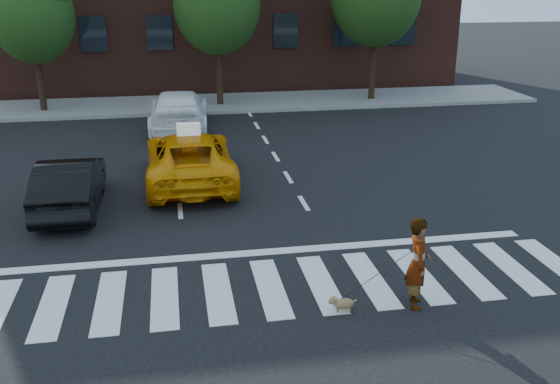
% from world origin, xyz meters
% --- Properties ---
extents(ground, '(120.00, 120.00, 0.00)m').
position_xyz_m(ground, '(0.00, 0.00, 0.00)').
color(ground, black).
rests_on(ground, ground).
extents(crosswalk, '(13.00, 2.40, 0.01)m').
position_xyz_m(crosswalk, '(0.00, 0.00, 0.01)').
color(crosswalk, silver).
rests_on(crosswalk, ground).
extents(stop_line, '(12.00, 0.30, 0.01)m').
position_xyz_m(stop_line, '(0.00, 1.60, 0.01)').
color(stop_line, silver).
rests_on(stop_line, ground).
extents(sidewalk_far, '(30.00, 4.00, 0.15)m').
position_xyz_m(sidewalk_far, '(0.00, 17.50, 0.07)').
color(sidewalk_far, slate).
rests_on(sidewalk_far, ground).
extents(tree_left, '(3.39, 3.38, 6.50)m').
position_xyz_m(tree_left, '(-6.97, 17.00, 4.44)').
color(tree_left, black).
rests_on(tree_left, ground).
extents(taxi, '(2.42, 5.19, 1.44)m').
position_xyz_m(taxi, '(-1.24, 6.72, 0.72)').
color(taxi, orange).
rests_on(taxi, ground).
extents(black_sedan, '(1.42, 4.04, 1.33)m').
position_xyz_m(black_sedan, '(-4.30, 5.06, 0.67)').
color(black_sedan, black).
rests_on(black_sedan, ground).
extents(white_suv, '(2.36, 5.29, 1.51)m').
position_xyz_m(white_suv, '(-1.40, 13.03, 0.75)').
color(white_suv, white).
rests_on(white_suv, ground).
extents(woman, '(0.55, 0.70, 1.70)m').
position_xyz_m(woman, '(2.48, -1.10, 0.85)').
color(woman, '#999999').
rests_on(woman, ground).
extents(dog, '(0.50, 0.27, 0.29)m').
position_xyz_m(dog, '(1.10, -1.09, 0.17)').
color(dog, '#966F4C').
rests_on(dog, ground).
extents(taxi_sign, '(0.65, 0.28, 0.32)m').
position_xyz_m(taxi_sign, '(-1.24, 6.52, 1.60)').
color(taxi_sign, white).
rests_on(taxi_sign, taxi).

